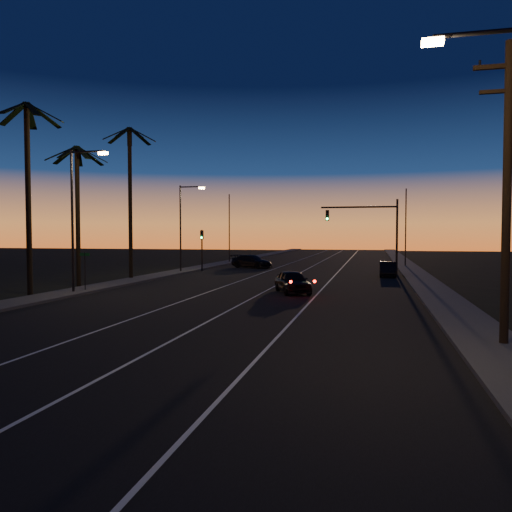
% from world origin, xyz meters
% --- Properties ---
extents(road, '(20.00, 170.00, 0.01)m').
position_xyz_m(road, '(0.00, 30.00, 0.01)').
color(road, black).
rests_on(road, ground).
extents(sidewalk_left, '(2.40, 170.00, 0.16)m').
position_xyz_m(sidewalk_left, '(-11.20, 30.00, 0.08)').
color(sidewalk_left, '#393836').
rests_on(sidewalk_left, ground).
extents(sidewalk_right, '(2.40, 170.00, 0.16)m').
position_xyz_m(sidewalk_right, '(11.20, 30.00, 0.08)').
color(sidewalk_right, '#393836').
rests_on(sidewalk_right, ground).
extents(lane_stripe_left, '(0.12, 160.00, 0.01)m').
position_xyz_m(lane_stripe_left, '(-3.00, 30.00, 0.02)').
color(lane_stripe_left, silver).
rests_on(lane_stripe_left, road).
extents(lane_stripe_mid, '(0.12, 160.00, 0.01)m').
position_xyz_m(lane_stripe_mid, '(0.50, 30.00, 0.02)').
color(lane_stripe_mid, silver).
rests_on(lane_stripe_mid, road).
extents(lane_stripe_right, '(0.12, 160.00, 0.01)m').
position_xyz_m(lane_stripe_right, '(4.00, 30.00, 0.02)').
color(lane_stripe_right, silver).
rests_on(lane_stripe_right, road).
extents(palm_near, '(4.25, 4.16, 11.53)m').
position_xyz_m(palm_near, '(-12.60, 18.00, 7.07)').
color(palm_near, black).
rests_on(palm_near, ground).
extents(palm_mid, '(4.25, 4.16, 10.03)m').
position_xyz_m(palm_mid, '(-13.20, 24.00, 6.25)').
color(palm_mid, black).
rests_on(palm_mid, ground).
extents(palm_far, '(4.25, 4.16, 12.53)m').
position_xyz_m(palm_far, '(-12.20, 30.00, 7.61)').
color(palm_far, black).
rests_on(palm_far, ground).
extents(streetlight_left_near, '(2.55, 0.26, 9.00)m').
position_xyz_m(streetlight_left_near, '(-10.70, 20.00, 5.32)').
color(streetlight_left_near, black).
rests_on(streetlight_left_near, ground).
extents(streetlight_left_far, '(2.55, 0.26, 8.50)m').
position_xyz_m(streetlight_left_far, '(-10.69, 38.00, 5.06)').
color(streetlight_left_far, black).
rests_on(streetlight_left_far, ground).
extents(streetlight_right_near, '(2.55, 0.26, 9.00)m').
position_xyz_m(streetlight_right_near, '(10.70, 6.00, 5.32)').
color(streetlight_right_near, black).
rests_on(streetlight_right_near, ground).
extents(street_sign, '(0.70, 0.06, 2.60)m').
position_xyz_m(street_sign, '(-10.80, 21.00, 1.66)').
color(street_sign, black).
rests_on(street_sign, ground).
extents(utility_pole, '(2.20, 0.28, 10.00)m').
position_xyz_m(utility_pole, '(11.60, 10.00, 5.32)').
color(utility_pole, black).
rests_on(utility_pole, ground).
extents(signal_mast, '(7.10, 0.41, 7.00)m').
position_xyz_m(signal_mast, '(7.14, 39.99, 4.78)').
color(signal_mast, black).
rests_on(signal_mast, ground).
extents(signal_post, '(0.28, 0.37, 4.20)m').
position_xyz_m(signal_post, '(-9.50, 39.98, 2.89)').
color(signal_post, black).
rests_on(signal_post, ground).
extents(far_pole_left, '(0.14, 0.14, 9.00)m').
position_xyz_m(far_pole_left, '(-11.00, 55.00, 4.50)').
color(far_pole_left, black).
rests_on(far_pole_left, ground).
extents(far_pole_right, '(0.14, 0.14, 9.00)m').
position_xyz_m(far_pole_right, '(11.00, 52.00, 4.50)').
color(far_pole_right, black).
rests_on(far_pole_right, ground).
extents(lead_car, '(3.35, 5.00, 1.45)m').
position_xyz_m(lead_car, '(2.36, 23.65, 0.74)').
color(lead_car, black).
rests_on(lead_car, road).
extents(right_car, '(1.40, 4.00, 1.32)m').
position_xyz_m(right_car, '(8.64, 37.70, 0.67)').
color(right_car, black).
rests_on(right_car, road).
extents(cross_car, '(5.36, 3.93, 1.44)m').
position_xyz_m(cross_car, '(-5.81, 46.16, 0.73)').
color(cross_car, black).
rests_on(cross_car, road).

